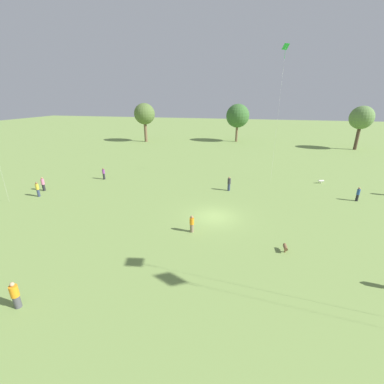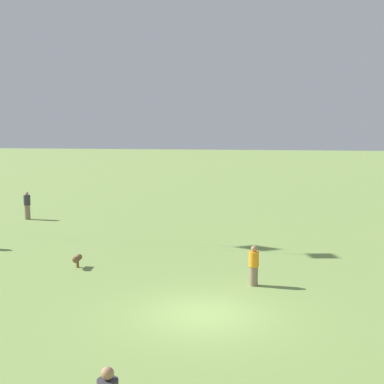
% 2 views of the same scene
% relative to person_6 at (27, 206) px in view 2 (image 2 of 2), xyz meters
% --- Properties ---
extents(ground_plane, '(240.00, 240.00, 0.00)m').
position_rel_person_6_xyz_m(ground_plane, '(-13.89, 15.90, -0.91)').
color(ground_plane, '#7A994C').
extents(person_6, '(0.45, 0.45, 1.85)m').
position_rel_person_6_xyz_m(person_6, '(0.00, 0.00, 0.00)').
color(person_6, '#847056').
rests_on(person_6, ground_plane).
extents(person_11, '(0.48, 0.48, 1.57)m').
position_rel_person_6_xyz_m(person_11, '(-15.39, 12.44, -0.14)').
color(person_11, '#847056').
rests_on(person_11, ground_plane).
extents(dog_0, '(0.31, 0.76, 0.57)m').
position_rel_person_6_xyz_m(dog_0, '(-7.71, 11.09, -0.52)').
color(dog_0, brown).
rests_on(dog_0, ground_plane).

